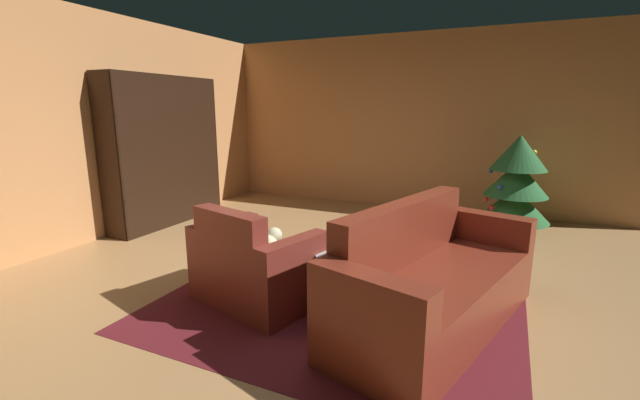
{
  "coord_description": "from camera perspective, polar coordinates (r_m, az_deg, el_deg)",
  "views": [
    {
      "loc": [
        1.32,
        -3.22,
        1.58
      ],
      "look_at": [
        -0.15,
        0.01,
        0.79
      ],
      "focal_mm": 23.21,
      "sensor_mm": 36.0,
      "label": 1
    }
  ],
  "objects": [
    {
      "name": "ground_plane",
      "position": [
        3.82,
        1.99,
        -11.87
      ],
      "size": [
        8.1,
        8.1,
        0.0
      ],
      "primitive_type": "plane",
      "color": "tan"
    },
    {
      "name": "wall_back",
      "position": [
        6.76,
        13.39,
        10.3
      ],
      "size": [
        6.49,
        0.06,
        2.71
      ],
      "primitive_type": "cube",
      "color": "tan",
      "rests_on": "ground"
    },
    {
      "name": "wall_left",
      "position": [
        5.56,
        -30.54,
        8.52
      ],
      "size": [
        0.06,
        6.87,
        2.71
      ],
      "primitive_type": "cube",
      "color": "tan",
      "rests_on": "ground"
    },
    {
      "name": "area_rug",
      "position": [
        3.52,
        2.5,
        -14.03
      ],
      "size": [
        2.83,
        2.32,
        0.01
      ],
      "primitive_type": "cube",
      "color": "maroon",
      "rests_on": "ground"
    },
    {
      "name": "bookshelf_unit",
      "position": [
        6.15,
        -19.84,
        6.49
      ],
      "size": [
        0.38,
        1.79,
        2.0
      ],
      "color": "black",
      "rests_on": "ground"
    },
    {
      "name": "armchair_red",
      "position": [
        3.49,
        -9.06,
        -9.26
      ],
      "size": [
        1.15,
        0.92,
        0.82
      ],
      "color": "maroon",
      "rests_on": "ground"
    },
    {
      "name": "couch_red",
      "position": [
        3.21,
        15.23,
        -11.18
      ],
      "size": [
        1.3,
        2.11,
        0.9
      ],
      "color": "maroon",
      "rests_on": "ground"
    },
    {
      "name": "coffee_table",
      "position": [
        3.23,
        4.88,
        -8.58
      ],
      "size": [
        0.61,
        0.61,
        0.47
      ],
      "color": "black",
      "rests_on": "ground"
    },
    {
      "name": "book_stack_on_table",
      "position": [
        3.17,
        4.2,
        -7.44
      ],
      "size": [
        0.21,
        0.17,
        0.06
      ],
      "color": "#437B51",
      "rests_on": "coffee_table"
    },
    {
      "name": "bottle_on_table",
      "position": [
        3.05,
        3.23,
        -6.97
      ],
      "size": [
        0.07,
        0.07,
        0.23
      ],
      "color": "#5D2110",
      "rests_on": "coffee_table"
    },
    {
      "name": "decorated_tree",
      "position": [
        5.85,
        25.45,
        2.18
      ],
      "size": [
        0.87,
        0.87,
        1.26
      ],
      "color": "brown",
      "rests_on": "ground"
    }
  ]
}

